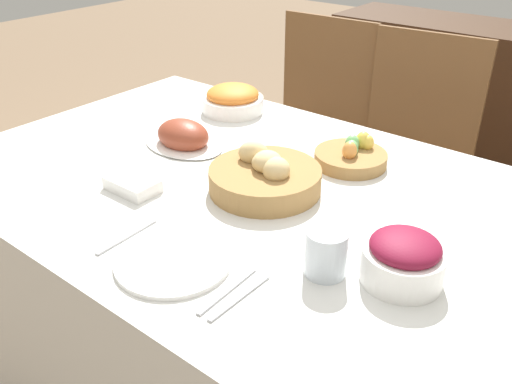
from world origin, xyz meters
TOP-DOWN VIEW (x-y plane):
  - dining_table at (0.00, 0.00)m, footprint 1.82×1.03m
  - chair_far_center at (-0.04, 0.85)m, footprint 0.45×0.45m
  - chair_far_left at (-0.47, 0.85)m, footprint 0.43×0.43m
  - sideboard at (-0.13, 1.71)m, footprint 1.31×0.44m
  - bread_basket at (-0.06, -0.00)m, footprint 0.28×0.28m
  - egg_basket at (0.04, 0.26)m, footprint 0.19×0.19m
  - ham_platter at (-0.40, 0.06)m, footprint 0.25×0.18m
  - beet_salad_bowl at (0.36, -0.12)m, footprint 0.16×0.16m
  - carrot_bowl at (-0.47, 0.36)m, footprint 0.20×0.20m
  - dinner_plate at (-0.02, -0.35)m, footprint 0.23×0.23m
  - fork at (-0.16, -0.35)m, footprint 0.01×0.16m
  - knife at (0.13, -0.35)m, footprint 0.01×0.16m
  - spoon at (0.16, -0.35)m, footprint 0.01×0.16m
  - drinking_cup at (0.24, -0.19)m, footprint 0.08×0.08m
  - butter_dish at (-0.31, -0.20)m, footprint 0.13×0.08m

SIDE VIEW (x-z plane):
  - dining_table at x=0.00m, z-range 0.00..0.77m
  - sideboard at x=-0.13m, z-range 0.00..0.88m
  - chair_far_center at x=-0.04m, z-range 0.02..1.01m
  - chair_far_left at x=-0.47m, z-range 0.02..1.01m
  - fork at x=-0.16m, z-range 0.77..0.78m
  - knife at x=0.13m, z-range 0.77..0.78m
  - spoon at x=0.16m, z-range 0.77..0.78m
  - dinner_plate at x=-0.02m, z-range 0.77..0.78m
  - butter_dish at x=-0.31m, z-range 0.77..0.81m
  - egg_basket at x=0.04m, z-range 0.76..0.84m
  - ham_platter at x=-0.40m, z-range 0.76..0.85m
  - bread_basket at x=-0.06m, z-range 0.76..0.87m
  - carrot_bowl at x=-0.47m, z-range 0.77..0.86m
  - drinking_cup at x=0.24m, z-range 0.77..0.87m
  - beet_salad_bowl at x=0.36m, z-range 0.77..0.87m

